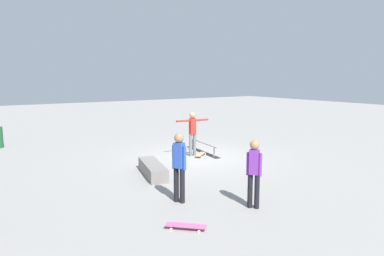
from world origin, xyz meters
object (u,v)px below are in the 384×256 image
grind_rail (203,148)px  skate_ledge (153,169)px  bystander_blue_shirt (179,164)px  bystander_purple_shirt (254,170)px  skateboard_main (201,154)px  loose_skateboard_pink (186,226)px  skater_main (193,131)px

grind_rail → skate_ledge: size_ratio=1.24×
bystander_blue_shirt → bystander_purple_shirt: 1.72m
skateboard_main → loose_skateboard_pink: same height
grind_rail → bystander_blue_shirt: 5.68m
bystander_purple_shirt → loose_skateboard_pink: bystander_purple_shirt is taller
grind_rail → skate_ledge: grind_rail is taller
loose_skateboard_pink → skater_main: bearing=-80.6°
bystander_blue_shirt → loose_skateboard_pink: size_ratio=2.30×
bystander_purple_shirt → bystander_blue_shirt: bearing=8.7°
skate_ledge → bystander_blue_shirt: bearing=167.9°
skater_main → bystander_purple_shirt: bearing=-102.0°
skate_ledge → loose_skateboard_pink: (-3.78, 1.19, -0.11)m
skateboard_main → bystander_blue_shirt: size_ratio=0.45×
bystander_blue_shirt → loose_skateboard_pink: bystander_blue_shirt is taller
skater_main → bystander_purple_shirt: size_ratio=1.05×
grind_rail → skate_ledge: 3.65m
bystander_blue_shirt → skater_main: bearing=-63.7°
skateboard_main → bystander_blue_shirt: (-3.76, 3.19, 0.86)m
grind_rail → skateboard_main: size_ratio=3.26×
bystander_blue_shirt → bystander_purple_shirt: size_ratio=1.07×
skate_ledge → bystander_purple_shirt: 3.77m
skate_ledge → loose_skateboard_pink: skate_ledge is taller
skater_main → skateboard_main: 0.93m
bystander_blue_shirt → skateboard_main: bearing=-67.2°
grind_rail → skater_main: bearing=120.9°
skateboard_main → loose_skateboard_pink: size_ratio=1.04×
skate_ledge → bystander_purple_shirt: size_ratio=1.26×
skater_main → bystander_purple_shirt: skater_main is taller
skater_main → skateboard_main: skater_main is taller
skate_ledge → grind_rail: bearing=-59.2°
skateboard_main → bystander_blue_shirt: bystander_blue_shirt is taller
skate_ledge → loose_skateboard_pink: size_ratio=2.72×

